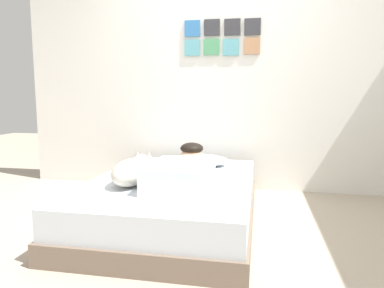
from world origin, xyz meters
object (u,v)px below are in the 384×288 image
(coffee_cup, at_px, (200,165))
(cell_phone, at_px, (197,186))
(bed, at_px, (173,200))
(person_lying, at_px, (183,169))
(pillow, at_px, (202,160))
(dog, at_px, (133,171))

(coffee_cup, relative_size, cell_phone, 0.89)
(bed, relative_size, person_lying, 2.11)
(bed, relative_size, coffee_cup, 15.56)
(bed, bearing_deg, pillow, 76.17)
(person_lying, distance_m, cell_phone, 0.18)
(pillow, xyz_separation_m, coffee_cup, (0.00, -0.14, -0.02))
(dog, relative_size, coffee_cup, 4.60)
(dog, relative_size, cell_phone, 4.11)
(dog, bearing_deg, bed, 42.01)
(pillow, bearing_deg, dog, -116.45)
(cell_phone, bearing_deg, pillow, 96.62)
(person_lying, relative_size, dog, 1.60)
(person_lying, distance_m, coffee_cup, 0.57)
(bed, xyz_separation_m, pillow, (0.14, 0.57, 0.24))
(pillow, distance_m, person_lying, 0.70)
(person_lying, xyz_separation_m, cell_phone, (0.12, -0.08, -0.10))
(bed, height_order, pillow, pillow)
(bed, bearing_deg, person_lying, -49.32)
(dog, height_order, cell_phone, dog)
(pillow, relative_size, cell_phone, 3.71)
(coffee_cup, bearing_deg, bed, -108.37)
(dog, bearing_deg, person_lying, 16.28)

